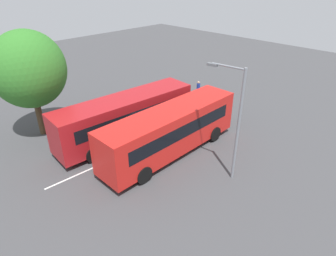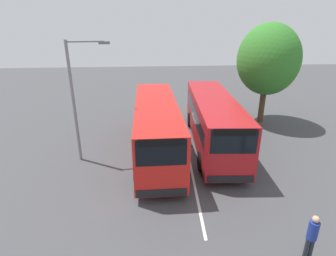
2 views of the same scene
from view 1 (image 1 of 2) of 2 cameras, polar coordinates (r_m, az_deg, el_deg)
ground_plane at (r=20.82m, az=-3.53°, el=-2.85°), size 72.25×72.25×0.00m
bus_far_left at (r=18.84m, az=0.59°, el=-0.30°), size 10.41×2.56×3.13m
bus_center_left at (r=20.80m, az=-8.11°, el=2.33°), size 10.53×3.11×3.13m
pedestrian at (r=27.69m, az=5.91°, el=7.65°), size 0.35×0.35×1.72m
street_lamp at (r=16.01m, az=12.97°, el=1.92°), size 0.44×2.21×6.63m
depot_tree at (r=22.08m, az=-25.44°, el=10.17°), size 5.01×4.51×7.52m
lane_stripe_outer_left at (r=20.82m, az=-3.53°, el=-2.84°), size 15.06×1.05×0.01m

